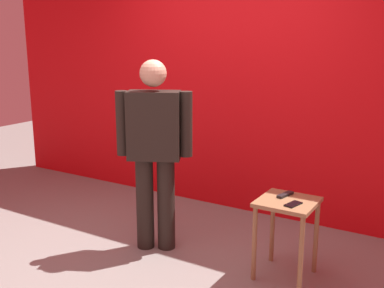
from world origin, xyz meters
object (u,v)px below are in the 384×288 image
(side_table, at_px, (287,216))
(cell_phone, at_px, (293,204))
(standing_person, at_px, (154,146))
(tv_remote, at_px, (285,195))

(side_table, bearing_deg, cell_phone, -46.66)
(standing_person, height_order, cell_phone, standing_person)
(side_table, bearing_deg, tv_remote, 120.92)
(standing_person, xyz_separation_m, side_table, (1.13, 0.11, -0.42))
(side_table, distance_m, cell_phone, 0.17)
(standing_person, relative_size, side_table, 2.64)
(tv_remote, bearing_deg, side_table, -45.77)
(cell_phone, bearing_deg, side_table, 147.07)
(standing_person, distance_m, tv_remote, 1.14)
(side_table, height_order, tv_remote, tv_remote)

